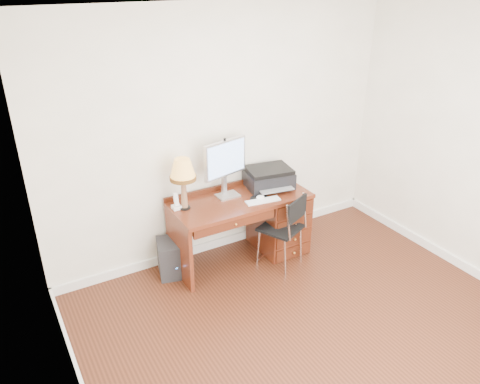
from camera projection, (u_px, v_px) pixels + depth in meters
ground at (318, 333)px, 4.20m from camera, size 4.00×4.00×0.00m
room_shell at (279, 290)px, 4.68m from camera, size 4.00×4.00×4.00m
desk at (265, 218)px, 5.27m from camera, size 1.50×0.67×0.75m
monitor at (226, 161)px, 4.87m from camera, size 0.54×0.23×0.62m
keyboard at (263, 201)px, 4.90m from camera, size 0.38×0.16×0.01m
mouse_pad at (260, 198)px, 4.95m from camera, size 0.21×0.21×0.04m
printer at (269, 177)px, 5.20m from camera, size 0.55×0.46×0.22m
leg_lamp at (183, 173)px, 4.59m from camera, size 0.26×0.26×0.54m
phone at (176, 204)px, 4.73m from camera, size 0.09×0.09×0.18m
pen_cup at (264, 183)px, 5.21m from camera, size 0.08×0.08×0.10m
chair at (284, 225)px, 4.94m from camera, size 0.52×0.53×0.84m
equipment_box at (174, 257)px, 4.95m from camera, size 0.41×0.41×0.39m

